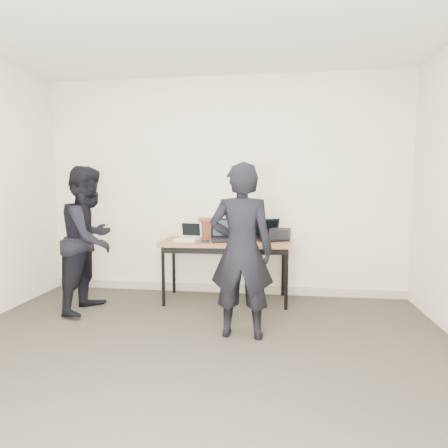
% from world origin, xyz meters
% --- Properties ---
extents(room, '(4.60, 4.60, 2.80)m').
position_xyz_m(room, '(0.00, 0.00, 1.35)').
color(room, '#3D382E').
rests_on(room, ground).
extents(desk, '(1.53, 0.72, 0.72)m').
position_xyz_m(desk, '(0.08, 1.89, 0.66)').
color(desk, brown).
rests_on(desk, ground).
extents(laptop_beige, '(0.30, 0.30, 0.21)m').
position_xyz_m(laptop_beige, '(-0.36, 1.86, 0.76)').
color(laptop_beige, beige).
rests_on(laptop_beige, desk).
extents(laptop_center, '(0.39, 0.38, 0.26)m').
position_xyz_m(laptop_center, '(0.08, 1.90, 0.78)').
color(laptop_center, black).
rests_on(laptop_center, desk).
extents(laptop_right, '(0.45, 0.45, 0.25)m').
position_xyz_m(laptop_right, '(0.59, 2.04, 0.78)').
color(laptop_right, black).
rests_on(laptop_right, desk).
extents(leather_satchel, '(0.38, 0.22, 0.25)m').
position_xyz_m(leather_satchel, '(-0.10, 2.12, 0.85)').
color(leather_satchel, '#5D2C18').
rests_on(leather_satchel, desk).
extents(tissue, '(0.14, 0.11, 0.08)m').
position_xyz_m(tissue, '(-0.07, 2.12, 1.00)').
color(tissue, white).
rests_on(tissue, leather_satchel).
extents(equipment_box, '(0.26, 0.23, 0.13)m').
position_xyz_m(equipment_box, '(0.71, 2.08, 0.79)').
color(equipment_box, black).
rests_on(equipment_box, desk).
extents(power_brick, '(0.09, 0.06, 0.03)m').
position_xyz_m(power_brick, '(-0.14, 1.72, 0.74)').
color(power_brick, black).
rests_on(power_brick, desk).
extents(cables, '(1.15, 0.38, 0.01)m').
position_xyz_m(cables, '(0.20, 1.94, 0.72)').
color(cables, black).
rests_on(cables, desk).
extents(person_typist, '(0.58, 0.39, 1.57)m').
position_xyz_m(person_typist, '(0.36, 0.88, 0.79)').
color(person_typist, black).
rests_on(person_typist, ground).
extents(person_observer, '(0.64, 0.80, 1.57)m').
position_xyz_m(person_observer, '(-1.35, 1.39, 0.79)').
color(person_observer, black).
rests_on(person_observer, ground).
extents(baseboard, '(4.50, 0.03, 0.10)m').
position_xyz_m(baseboard, '(0.00, 2.23, 0.05)').
color(baseboard, '#ACA18F').
rests_on(baseboard, ground).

